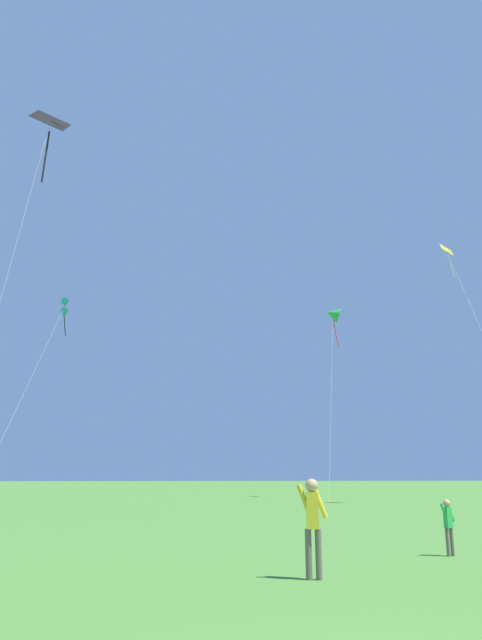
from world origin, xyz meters
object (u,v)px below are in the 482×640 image
object	(u,v)px
kite_teal_box	(64,308)
person_foreground_watcher	(313,518)
kite_yellow_diamond	(453,266)
person_child_small	(448,522)
kite_green_small	(333,314)
kite_black_large	(47,138)

from	to	relation	value
kite_teal_box	person_foreground_watcher	bearing A→B (deg)	-73.21
kite_yellow_diamond	person_child_small	bearing A→B (deg)	-118.63
kite_green_small	person_foreground_watcher	world-z (taller)	kite_green_small
kite_yellow_diamond	person_child_small	distance (m)	27.16
person_child_small	person_foreground_watcher	bearing A→B (deg)	-144.17
person_child_small	kite_teal_box	bearing A→B (deg)	113.36
kite_black_large	kite_green_small	size ratio (longest dim) A/B	1.39
person_foreground_watcher	kite_yellow_diamond	bearing A→B (deg)	57.54
kite_yellow_diamond	person_child_small	size ratio (longest dim) A/B	14.35
kite_yellow_diamond	kite_green_small	xyz separation A→B (m)	(-4.08, 12.98, 0.27)
kite_green_small	person_foreground_watcher	bearing A→B (deg)	-106.45
kite_black_large	kite_green_small	xyz separation A→B (m)	(19.97, 16.55, -4.71)
kite_green_small	kite_teal_box	size ratio (longest dim) A/B	1.03
kite_green_small	kite_teal_box	distance (m)	21.23
kite_teal_box	person_foreground_watcher	distance (m)	38.55
kite_yellow_diamond	kite_black_large	xyz separation A→B (m)	(-24.05, -3.57, 4.98)
kite_teal_box	person_child_small	distance (m)	37.55
person_foreground_watcher	person_child_small	bearing A→B (deg)	35.83
kite_teal_box	person_child_small	xyz separation A→B (m)	(13.95, -32.28, -13.16)
kite_teal_box	person_child_small	bearing A→B (deg)	-66.64
kite_black_large	kite_yellow_diamond	bearing A→B (deg)	8.44
kite_green_small	person_child_small	size ratio (longest dim) A/B	13.63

